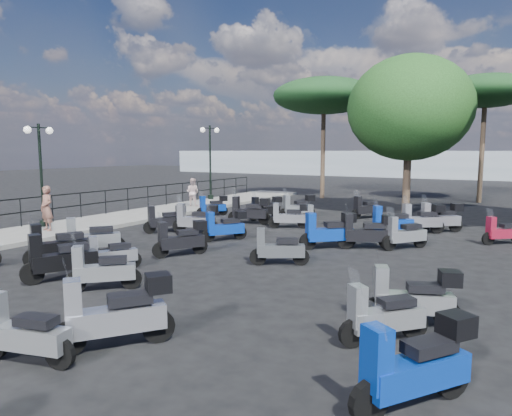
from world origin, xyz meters
The scene contains 39 objects.
ground centered at (0.00, 0.00, 0.00)m, with size 120.00×120.00×0.00m, color black.
sidewalk centered at (-6.50, 3.00, 0.07)m, with size 3.00×30.00×0.15m, color #5F5E5B.
railing centered at (-7.80, 2.80, 0.90)m, with size 0.04×26.04×1.10m.
lamp_post_1 centered at (-7.17, -0.09, 2.38)m, with size 0.31×1.15×3.91m.
lamp_post_2 centered at (-7.53, 11.22, 2.65)m, with size 0.65×1.23×4.38m.
woman centered at (-6.18, -0.63, 0.97)m, with size 0.60×0.39×1.64m, color brown.
pedestrian_far centered at (-6.22, 7.87, 0.88)m, with size 0.71×0.56×1.47m, color beige.
scooter_2 centered at (-1.83, -3.32, 0.51)m, with size 1.00×1.72×1.48m.
scooter_3 centered at (-1.61, 2.28, 0.53)m, with size 1.71×0.83×1.41m.
scooter_4 centered at (-1.11, 6.62, 0.50)m, with size 1.00×1.50×1.32m.
scooter_5 centered at (-3.77, 6.28, 0.46)m, with size 0.97×1.36×1.23m.
scooter_7 centered at (-0.24, -2.97, 0.41)m, with size 0.86×1.33×1.18m.
scooter_8 centered at (-2.00, -2.12, 0.51)m, with size 1.22×1.51×1.46m.
scooter_9 centered at (-2.73, 1.88, 0.49)m, with size 1.06×1.45×1.31m.
scooter_10 centered at (-1.05, 5.15, 0.55)m, with size 1.80×0.78×1.46m.
scooter_11 centered at (0.00, 7.58, 0.53)m, with size 1.22×1.48×1.39m.
scooter_12 centered at (3.46, -6.17, 0.56)m, with size 1.27×1.59×1.48m.
scooter_13 centered at (0.92, -4.26, 0.45)m, with size 1.24×1.21×1.30m.
scooter_14 centered at (0.25, -0.80, 0.50)m, with size 1.03×1.48×1.32m.
scooter_15 centered at (0.07, 1.72, 0.49)m, with size 1.05×1.43×1.30m.
scooter_16 centered at (3.58, 2.30, 0.56)m, with size 1.47×1.40×1.47m.
scooter_17 centered at (0.81, 5.09, 0.48)m, with size 1.48×0.89×1.27m.
scooter_19 centered at (2.70, -7.21, 0.45)m, with size 1.59×0.67×1.29m.
scooter_20 centered at (3.18, -0.32, 0.44)m, with size 1.44×0.93×1.28m.
scooter_21 centered at (5.62, 3.44, 0.47)m, with size 1.11×1.41×1.35m.
scooter_22 centered at (4.71, 5.40, 0.49)m, with size 1.49×1.16×1.42m.
scooter_23 centered at (2.64, 9.14, 0.46)m, with size 0.99×1.46×1.32m.
scooter_24 centered at (7.78, -5.55, 0.54)m, with size 1.17×1.56×1.43m.
scooter_25 centered at (6.95, -3.88, 0.44)m, with size 1.14×1.24×1.26m.
scooter_26 centered at (7.20, -2.87, 0.51)m, with size 1.60×0.87×1.34m.
scooter_27 centered at (4.63, 2.87, 0.54)m, with size 1.64×1.03×1.42m.
scooter_28 centered at (5.55, 6.50, 0.54)m, with size 1.54×1.21×1.43m.
scooter_29 centered at (8.21, 5.81, 0.41)m, with size 1.20×1.04×1.19m.
scooter_30 centered at (6.09, 7.16, 0.54)m, with size 1.54×1.21×1.43m.
scooter_31 centered at (-0.53, -4.22, 0.51)m, with size 1.00×1.72×1.48m.
broadleaf_tree centered at (3.84, 11.58, 5.01)m, with size 5.79×5.79×7.48m.
pine_0 centered at (6.45, 18.80, 6.40)m, with size 5.38×5.38×7.37m.
pine_2 centered at (-2.51, 16.52, 6.44)m, with size 6.44×6.44×7.59m.
distant_hills centered at (0.00, 45.00, 1.50)m, with size 70.00×8.00×3.00m, color gray.
Camera 1 is at (8.77, -10.88, 3.06)m, focal length 32.00 mm.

